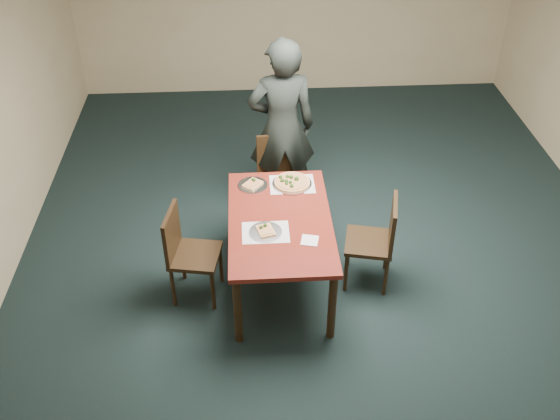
{
  "coord_description": "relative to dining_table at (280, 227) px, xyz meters",
  "views": [
    {
      "loc": [
        -0.72,
        -4.4,
        4.08
      ],
      "look_at": [
        -0.46,
        -0.1,
        0.85
      ],
      "focal_mm": 40.0,
      "sensor_mm": 36.0,
      "label": 1
    }
  ],
  "objects": [
    {
      "name": "placemat_near",
      "position": [
        -0.13,
        -0.18,
        0.09
      ],
      "size": [
        0.4,
        0.3,
        0.0
      ],
      "primitive_type": "cube",
      "color": "white",
      "rests_on": "dining_table"
    },
    {
      "name": "pizza_pan",
      "position": [
        0.14,
        0.53,
        0.12
      ],
      "size": [
        0.37,
        0.37,
        0.07
      ],
      "color": "silver",
      "rests_on": "dining_table"
    },
    {
      "name": "chair_left",
      "position": [
        -0.83,
        -0.08,
        -0.14
      ],
      "size": [
        0.49,
        0.49,
        0.91
      ],
      "rotation": [
        0.0,
        0.0,
        1.39
      ],
      "color": "black",
      "rests_on": "ground"
    },
    {
      "name": "ground",
      "position": [
        0.46,
        0.1,
        -0.66
      ],
      "size": [
        8.0,
        8.0,
        0.0
      ],
      "primitive_type": "plane",
      "color": "black",
      "rests_on": "ground"
    },
    {
      "name": "slice_plate_near",
      "position": [
        -0.13,
        -0.17,
        0.11
      ],
      "size": [
        0.28,
        0.28,
        0.06
      ],
      "color": "silver",
      "rests_on": "dining_table"
    },
    {
      "name": "chair_right",
      "position": [
        0.89,
        -0.02,
        -0.14
      ],
      "size": [
        0.5,
        0.5,
        0.91
      ],
      "rotation": [
        0.0,
        0.0,
        -1.79
      ],
      "color": "black",
      "rests_on": "ground"
    },
    {
      "name": "slice_plate_far",
      "position": [
        -0.22,
        0.53,
        0.1
      ],
      "size": [
        0.28,
        0.28,
        0.06
      ],
      "color": "silver",
      "rests_on": "dining_table"
    },
    {
      "name": "diner",
      "position": [
        0.09,
        1.26,
        0.29
      ],
      "size": [
        0.73,
        0.51,
        1.9
      ],
      "primitive_type": "imported",
      "rotation": [
        0.0,
        0.0,
        3.23
      ],
      "color": "black",
      "rests_on": "ground"
    },
    {
      "name": "chair_far",
      "position": [
        0.05,
        1.08,
        -0.14
      ],
      "size": [
        0.46,
        0.46,
        0.91
      ],
      "rotation": [
        0.0,
        0.0,
        0.09
      ],
      "color": "black",
      "rests_on": "ground"
    },
    {
      "name": "placemat_main",
      "position": [
        0.15,
        0.53,
        0.09
      ],
      "size": [
        0.42,
        0.32,
        0.0
      ],
      "primitive_type": "cube",
      "color": "white",
      "rests_on": "dining_table"
    },
    {
      "name": "napkin",
      "position": [
        0.23,
        -0.31,
        0.09
      ],
      "size": [
        0.17,
        0.17,
        0.01
      ],
      "primitive_type": "cube",
      "rotation": [
        0.0,
        0.0,
        -0.22
      ],
      "color": "white",
      "rests_on": "dining_table"
    },
    {
      "name": "room_shell",
      "position": [
        0.46,
        0.1,
        1.08
      ],
      "size": [
        8.0,
        8.0,
        8.0
      ],
      "color": "#C5B089",
      "rests_on": "ground"
    },
    {
      "name": "dining_table",
      "position": [
        0.0,
        0.0,
        0.0
      ],
      "size": [
        0.9,
        1.5,
        0.75
      ],
      "color": "#5F1913",
      "rests_on": "ground"
    }
  ]
}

